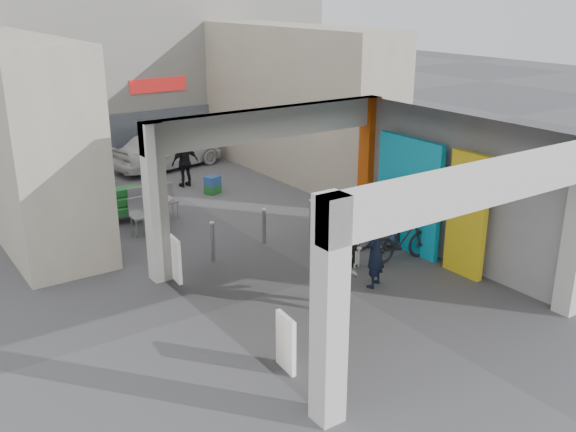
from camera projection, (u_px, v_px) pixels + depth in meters
ground at (323, 278)px, 14.26m from camera, size 90.00×90.00×0.00m
arcade_canopy at (371, 183)px, 13.15m from camera, size 6.40×6.45×6.40m
far_building at (96, 50)px, 23.83m from camera, size 18.00×4.08×8.00m
plaza_bldg_left at (16, 133)px, 16.87m from camera, size 2.00×9.00×5.00m
plaza_bldg_right at (295, 102)px, 21.68m from camera, size 2.00×9.00×5.00m
bollard_left at (213, 242)px, 15.01m from camera, size 0.09×0.09×0.95m
bollard_center at (264, 226)px, 16.11m from camera, size 0.09×0.09×0.89m
bollard_right at (311, 217)px, 16.80m from camera, size 0.09×0.09×0.90m
advert_board_near at (286, 342)px, 10.64m from camera, size 0.14×0.55×1.00m
advert_board_far at (175, 259)px, 13.98m from camera, size 0.14×0.55×1.00m
cafe_set at (151, 213)px, 17.37m from camera, size 1.61×1.30×0.97m
produce_stand at (124, 208)px, 17.75m from camera, size 1.33×0.72×0.87m
crate_stack at (213, 185)px, 20.15m from camera, size 0.54×0.48×0.56m
border_collie at (353, 255)px, 14.80m from camera, size 0.24×0.47×0.65m
man_with_dog at (375, 252)px, 13.61m from camera, size 0.69×0.60×1.59m
man_back_turned at (343, 267)px, 12.66m from camera, size 1.08×1.02×1.76m
man_elderly at (387, 213)px, 15.80m from camera, size 0.95×0.74×1.71m
man_crates at (185, 162)px, 20.73m from camera, size 0.97×0.45×1.61m
bicycle_front at (385, 230)px, 15.73m from camera, size 2.00×1.39×1.00m
bicycle_rear at (402, 240)px, 15.00m from camera, size 1.80×0.78×1.04m
white_van at (167, 149)px, 22.98m from camera, size 4.36×2.43×1.40m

